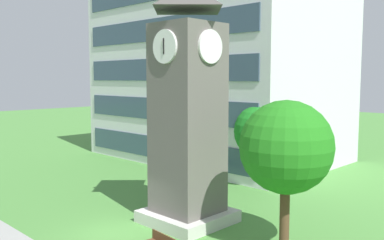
{
  "coord_description": "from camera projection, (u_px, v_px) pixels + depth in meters",
  "views": [
    {
      "loc": [
        16.03,
        -11.08,
        7.28
      ],
      "look_at": [
        0.68,
        4.61,
        5.1
      ],
      "focal_mm": 39.25,
      "sensor_mm": 36.0,
      "label": 1
    }
  ],
  "objects": [
    {
      "name": "tree_near_tower",
      "position": [
        286.0,
        147.0,
        17.56
      ],
      "size": [
        3.96,
        3.96,
        6.4
      ],
      "color": "#513823",
      "rests_on": "ground"
    },
    {
      "name": "ground_plane",
      "position": [
        113.0,
        234.0,
        19.76
      ],
      "size": [
        160.0,
        160.0,
        0.0
      ],
      "primitive_type": "plane",
      "color": "#4C893D"
    },
    {
      "name": "office_building",
      "position": [
        217.0,
        71.0,
        38.56
      ],
      "size": [
        20.94,
        13.91,
        16.0
      ],
      "color": "silver",
      "rests_on": "ground"
    },
    {
      "name": "clock_tower",
      "position": [
        188.0,
        117.0,
        20.85
      ],
      "size": [
        3.88,
        3.88,
        11.87
      ],
      "color": "#605B56",
      "rests_on": "ground"
    },
    {
      "name": "tree_by_building",
      "position": [
        262.0,
        131.0,
        28.09
      ],
      "size": [
        3.75,
        3.75,
        5.64
      ],
      "color": "#513823",
      "rests_on": "ground"
    }
  ]
}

